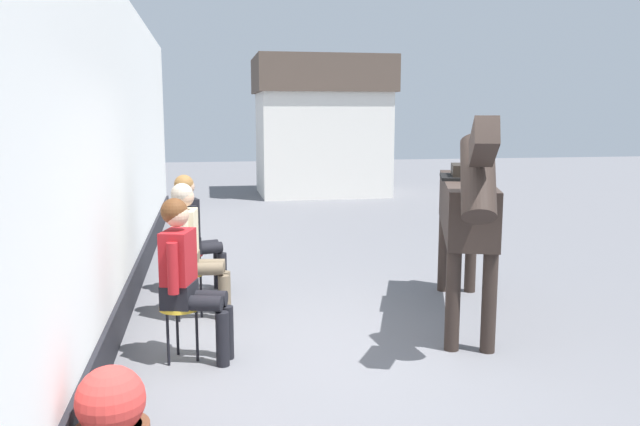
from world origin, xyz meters
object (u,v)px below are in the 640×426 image
(seated_visitor_near, at_px, (186,271))
(saddled_horse_center, at_px, (466,207))
(seated_visitor_far, at_px, (193,227))
(flower_planter_near, at_px, (112,417))
(seated_visitor_middle, at_px, (192,244))

(seated_visitor_near, distance_m, saddled_horse_center, 2.79)
(seated_visitor_far, height_order, flower_planter_near, seated_visitor_far)
(seated_visitor_near, height_order, seated_visitor_middle, same)
(seated_visitor_near, xyz_separation_m, flower_planter_near, (-0.39, -1.65, -0.44))
(seated_visitor_middle, relative_size, saddled_horse_center, 0.48)
(seated_visitor_far, relative_size, saddled_horse_center, 0.48)
(seated_visitor_near, bearing_deg, saddled_horse_center, 12.41)
(seated_visitor_near, relative_size, flower_planter_near, 2.17)
(flower_planter_near, bearing_deg, seated_visitor_middle, 81.58)
(saddled_horse_center, bearing_deg, seated_visitor_middle, 168.00)
(seated_visitor_middle, distance_m, saddled_horse_center, 2.76)
(flower_planter_near, bearing_deg, seated_visitor_near, 76.65)
(seated_visitor_middle, relative_size, flower_planter_near, 2.17)
(seated_visitor_middle, relative_size, seated_visitor_far, 1.00)
(saddled_horse_center, bearing_deg, flower_planter_near, -144.09)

